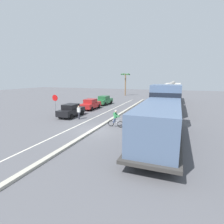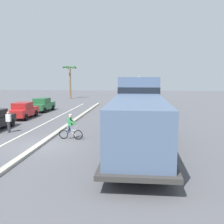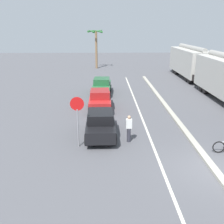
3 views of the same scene
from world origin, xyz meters
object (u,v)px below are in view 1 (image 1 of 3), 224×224
Objects in this scene: hopper_car_lead at (170,97)px; parked_car_black at (71,110)px; stop_sign at (55,102)px; palm_tree_near at (125,79)px; locomotive at (162,116)px; cyclist at (115,119)px; hopper_car_middle at (173,92)px; parked_car_red at (91,104)px; parked_car_green at (104,100)px; pedestrian_by_cars at (79,112)px.

parked_car_black is at bearing -145.17° from hopper_car_lead.
stop_sign is 29.78m from palm_tree_near.
locomotive is 4.99m from cyclist.
cyclist is (6.85, -2.49, 0.00)m from parked_car_black.
hopper_car_lead is 11.60m from hopper_car_middle.
locomotive reaches higher than stop_sign.
locomotive is at bearing -90.00° from hopper_car_lead.
cyclist reaches higher than parked_car_red.
cyclist is (6.95, -13.30, 0.00)m from parked_car_green.
parked_car_black is 0.68× the size of palm_tree_near.
palm_tree_near reaches higher than hopper_car_middle.
hopper_car_lead is at bearing 34.83° from parked_car_black.
parked_car_green is (-0.09, 10.80, 0.00)m from parked_car_black.
parked_car_green is at bearing 127.53° from locomotive.
hopper_car_middle is 2.48× the size of parked_car_green.
palm_tree_near is (-1.22, 28.20, 3.72)m from parked_car_black.
hopper_car_lead reaches higher than parked_car_black.
locomotive reaches higher than parked_car_black.
hopper_car_middle is at bearing 64.47° from pedestrian_by_cars.
locomotive is at bearing -18.64° from pedestrian_by_cars.
stop_sign is (-8.07, 1.02, 1.21)m from cyclist.
parked_car_green is (-11.53, 2.85, -1.26)m from hopper_car_lead.
hopper_car_lead is 11.89m from parked_car_red.
pedestrian_by_cars is at bearing -137.81° from hopper_car_lead.
hopper_car_lead is at bearing -90.00° from hopper_car_middle.
hopper_car_lead is 2.51× the size of parked_car_red.
hopper_car_lead is at bearing 11.41° from parked_car_red.
parked_car_green is at bearing 98.53° from pedestrian_by_cars.
parked_car_green and pedestrian_by_cars have the same top height.
locomotive is at bearing -52.47° from parked_car_green.
hopper_car_lead is 2.48× the size of parked_car_green.
parked_car_red is 0.68× the size of palm_tree_near.
locomotive is 2.72× the size of parked_car_green.
stop_sign is (-1.06, -7.09, 1.21)m from parked_car_red.
parked_car_black is at bearing -120.32° from hopper_car_middle.
hopper_car_lead is (0.00, 12.16, 0.28)m from locomotive.
hopper_car_lead is at bearing 66.32° from cyclist.
cyclist is (7.01, -8.11, 0.00)m from parked_car_red.
parked_car_red is 2.60× the size of pedestrian_by_cars.
palm_tree_near is at bearing 93.71° from parked_car_green.
pedestrian_by_cars is at bearing 161.36° from locomotive.
palm_tree_near reaches higher than pedestrian_by_cars.
stop_sign reaches higher than parked_car_green.
hopper_car_lead reaches higher than cyclist.
locomotive is 4.03× the size of stop_sign.
parked_car_black is 5.62m from parked_car_red.
parked_car_green is 12.39m from stop_sign.
stop_sign is at bearing -129.46° from parked_car_black.
parked_car_red is at bearing -87.30° from palm_tree_near.
parked_car_green is 11.84m from pedestrian_by_cars.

